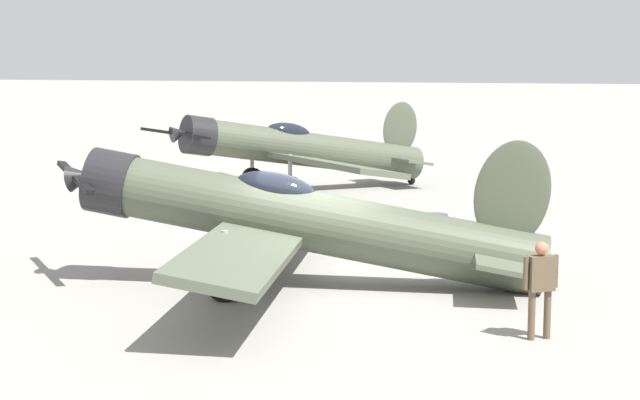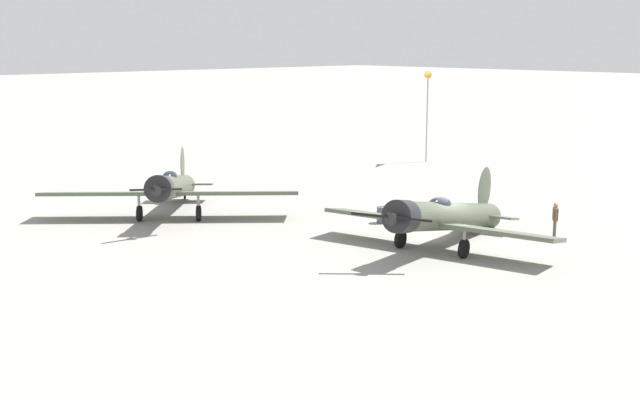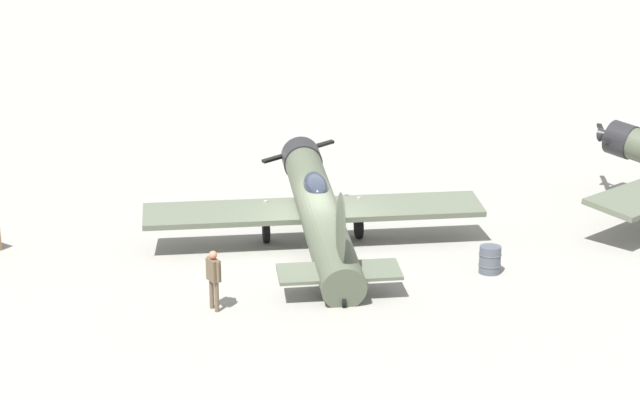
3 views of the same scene
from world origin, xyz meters
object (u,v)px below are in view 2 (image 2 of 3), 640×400
Objects in this scene: fuel_drum at (383,215)px; windsock_mast at (426,80)px; airplane_foreground at (444,217)px; ground_crew_mechanic at (555,217)px; airplane_mid_apron at (172,188)px.

windsock_mast is at bearing 124.15° from fuel_drum.
fuel_drum is at bearing -120.59° from airplane_foreground.
fuel_drum is (-7.62, -3.50, -0.59)m from ground_crew_mechanic.
windsock_mast reaches higher than fuel_drum.
airplane_foreground reaches higher than ground_crew_mechanic.
fuel_drum is at bearing 80.31° from airplane_mid_apron.
airplane_mid_apron is 13.43× the size of fuel_drum.
windsock_mast is at bearing -150.62° from airplane_foreground.
airplane_foreground is 5.59m from fuel_drum.
airplane_foreground is 1.60× the size of windsock_mast.
fuel_drum is (-5.22, 1.73, -0.97)m from airplane_foreground.
ground_crew_mechanic is 24.63m from windsock_mast.
ground_crew_mechanic is at bearing 143.14° from airplane_foreground.
ground_crew_mechanic is 0.24× the size of windsock_mast.
windsock_mast is (-19.53, 14.06, 5.22)m from ground_crew_mechanic.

